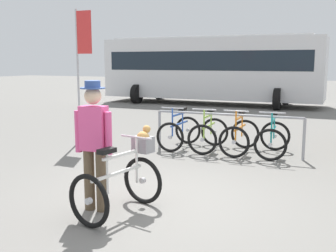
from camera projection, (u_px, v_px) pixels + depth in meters
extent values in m
plane|color=slate|center=(164.00, 201.00, 5.69)|extent=(80.00, 80.00, 0.00)
cylinder|color=#99999E|center=(159.00, 129.00, 9.18)|extent=(0.06, 0.06, 0.85)
cylinder|color=#99999E|center=(304.00, 139.00, 8.00)|extent=(0.06, 0.06, 0.85)
cylinder|color=#99999E|center=(227.00, 115.00, 8.52)|extent=(3.15, 0.16, 0.05)
torus|color=black|center=(188.00, 130.00, 9.65)|extent=(0.66, 0.09, 0.66)
cylinder|color=#B7B7BC|center=(188.00, 130.00, 9.65)|extent=(0.08, 0.06, 0.08)
torus|color=black|center=(170.00, 137.00, 8.74)|extent=(0.66, 0.09, 0.66)
cylinder|color=#B7B7BC|center=(170.00, 137.00, 8.74)|extent=(0.08, 0.06, 0.08)
cube|color=#2D56B7|center=(179.00, 124.00, 9.16)|extent=(0.05, 0.92, 0.04)
cube|color=#2D56B7|center=(179.00, 114.00, 9.08)|extent=(0.05, 0.61, 0.04)
cylinder|color=#2D56B7|center=(183.00, 121.00, 9.32)|extent=(0.03, 0.03, 0.55)
cube|color=black|center=(183.00, 109.00, 9.28)|extent=(0.12, 0.24, 0.06)
cylinder|color=#2D56B7|center=(172.00, 122.00, 8.80)|extent=(0.03, 0.03, 0.63)
cylinder|color=#B7B7BC|center=(172.00, 108.00, 8.75)|extent=(0.52, 0.04, 0.03)
torus|color=black|center=(215.00, 132.00, 9.41)|extent=(0.66, 0.10, 0.66)
cylinder|color=#B7B7BC|center=(215.00, 132.00, 9.41)|extent=(0.08, 0.06, 0.08)
torus|color=black|center=(202.00, 140.00, 8.47)|extent=(0.66, 0.10, 0.66)
cylinder|color=#B7B7BC|center=(202.00, 140.00, 8.47)|extent=(0.08, 0.06, 0.08)
cube|color=#9ED14C|center=(209.00, 126.00, 8.90)|extent=(0.08, 0.92, 0.04)
cube|color=#9ED14C|center=(208.00, 116.00, 8.82)|extent=(0.07, 0.61, 0.04)
cylinder|color=#9ED14C|center=(211.00, 122.00, 9.06)|extent=(0.03, 0.03, 0.55)
cube|color=black|center=(211.00, 110.00, 9.02)|extent=(0.13, 0.25, 0.06)
cylinder|color=#9ED14C|center=(204.00, 124.00, 8.53)|extent=(0.03, 0.03, 0.63)
cylinder|color=#B7B7BC|center=(204.00, 110.00, 8.48)|extent=(0.52, 0.05, 0.03)
torus|color=black|center=(245.00, 134.00, 9.14)|extent=(0.66, 0.10, 0.66)
cylinder|color=#B7B7BC|center=(245.00, 134.00, 9.14)|extent=(0.08, 0.06, 0.08)
torus|color=black|center=(234.00, 142.00, 8.21)|extent=(0.66, 0.10, 0.66)
cylinder|color=#B7B7BC|center=(234.00, 142.00, 8.21)|extent=(0.08, 0.06, 0.08)
cube|color=orange|center=(240.00, 128.00, 8.64)|extent=(0.05, 0.92, 0.04)
cube|color=orange|center=(240.00, 118.00, 8.56)|extent=(0.04, 0.61, 0.04)
cylinder|color=orange|center=(242.00, 124.00, 8.80)|extent=(0.03, 0.03, 0.55)
cube|color=black|center=(242.00, 112.00, 8.75)|extent=(0.12, 0.24, 0.06)
cylinder|color=orange|center=(236.00, 126.00, 8.27)|extent=(0.03, 0.03, 0.63)
cylinder|color=#B7B7BC|center=(236.00, 111.00, 8.22)|extent=(0.52, 0.03, 0.03)
torus|color=black|center=(275.00, 136.00, 8.89)|extent=(0.66, 0.13, 0.66)
cylinder|color=#B7B7BC|center=(275.00, 136.00, 8.89)|extent=(0.08, 0.07, 0.08)
torus|color=black|center=(270.00, 145.00, 7.94)|extent=(0.66, 0.13, 0.66)
cylinder|color=#B7B7BC|center=(270.00, 145.00, 7.94)|extent=(0.08, 0.07, 0.08)
cube|color=teal|center=(273.00, 130.00, 8.38)|extent=(0.10, 0.92, 0.04)
cube|color=teal|center=(273.00, 119.00, 8.30)|extent=(0.08, 0.61, 0.04)
cylinder|color=teal|center=(274.00, 126.00, 8.54)|extent=(0.03, 0.03, 0.55)
cube|color=black|center=(275.00, 113.00, 8.50)|extent=(0.14, 0.25, 0.06)
cylinder|color=teal|center=(272.00, 128.00, 8.00)|extent=(0.03, 0.03, 0.63)
cylinder|color=#B7B7BC|center=(272.00, 113.00, 7.95)|extent=(0.52, 0.07, 0.03)
torus|color=black|center=(89.00, 201.00, 4.74)|extent=(0.66, 0.18, 0.66)
cylinder|color=#B7B7BC|center=(89.00, 201.00, 4.74)|extent=(0.09, 0.07, 0.08)
torus|color=black|center=(143.00, 180.00, 5.57)|extent=(0.66, 0.18, 0.66)
cylinder|color=#B7B7BC|center=(143.00, 180.00, 5.57)|extent=(0.09, 0.07, 0.08)
cube|color=silver|center=(117.00, 173.00, 5.12)|extent=(0.21, 0.91, 0.04)
cube|color=silver|center=(120.00, 155.00, 5.12)|extent=(0.15, 0.61, 0.04)
cylinder|color=silver|center=(107.00, 172.00, 4.96)|extent=(0.03, 0.03, 0.55)
cube|color=black|center=(107.00, 151.00, 4.92)|extent=(0.16, 0.26, 0.06)
cylinder|color=silver|center=(137.00, 160.00, 5.42)|extent=(0.03, 0.03, 0.63)
cylinder|color=#B7B7BC|center=(136.00, 137.00, 5.37)|extent=(0.52, 0.12, 0.03)
cube|color=gray|center=(143.00, 144.00, 5.50)|extent=(0.29, 0.25, 0.22)
ellipsoid|color=tan|center=(143.00, 137.00, 5.49)|extent=(0.21, 0.19, 0.16)
sphere|color=tan|center=(147.00, 129.00, 5.54)|extent=(0.11, 0.11, 0.11)
cylinder|color=brown|center=(101.00, 181.00, 5.27)|extent=(0.14, 0.14, 0.82)
cylinder|color=brown|center=(89.00, 180.00, 5.33)|extent=(0.14, 0.14, 0.82)
cube|color=#E54C8C|center=(94.00, 128.00, 5.19)|extent=(0.36, 0.23, 0.58)
cylinder|color=#E54C8C|center=(108.00, 133.00, 5.11)|extent=(0.09, 0.09, 0.55)
cylinder|color=#E54C8C|center=(78.00, 131.00, 5.25)|extent=(0.09, 0.09, 0.55)
sphere|color=beige|center=(93.00, 96.00, 5.12)|extent=(0.22, 0.22, 0.22)
cylinder|color=#334C8C|center=(93.00, 88.00, 5.11)|extent=(0.32, 0.32, 0.02)
cylinder|color=#334C8C|center=(92.00, 84.00, 5.10)|extent=(0.20, 0.20, 0.09)
cube|color=silver|center=(211.00, 68.00, 18.57)|extent=(10.02, 2.56, 2.70)
cube|color=#19232D|center=(211.00, 61.00, 18.51)|extent=(9.22, 2.58, 0.84)
cube|color=silver|center=(212.00, 38.00, 18.35)|extent=(9.01, 2.31, 0.08)
cylinder|color=black|center=(137.00, 94.00, 18.93)|extent=(0.26, 0.90, 0.90)
cylinder|color=black|center=(159.00, 91.00, 21.19)|extent=(0.26, 0.90, 0.90)
cylinder|color=black|center=(277.00, 99.00, 16.33)|extent=(0.26, 0.90, 0.90)
cylinder|color=black|center=(286.00, 95.00, 18.58)|extent=(0.26, 0.90, 0.90)
cylinder|color=#B2B2B7|center=(78.00, 77.00, 9.75)|extent=(0.05, 0.05, 3.20)
cube|color=red|center=(84.00, 32.00, 9.49)|extent=(0.40, 0.03, 1.00)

